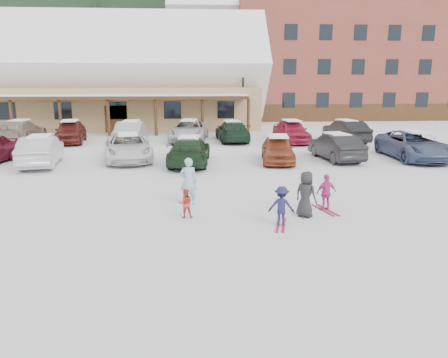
{
  "coord_description": "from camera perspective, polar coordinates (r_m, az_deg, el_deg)",
  "views": [
    {
      "loc": [
        -0.71,
        -13.35,
        4.31
      ],
      "look_at": [
        0.3,
        1.0,
        1.0
      ],
      "focal_mm": 35.0,
      "sensor_mm": 36.0,
      "label": 1
    }
  ],
  "objects": [
    {
      "name": "parked_car_12",
      "position": [
        30.63,
        8.8,
        6.16
      ],
      "size": [
        2.16,
        4.65,
        1.54
      ],
      "primitive_type": "imported",
      "rotation": [
        0.0,
        0.0,
        0.08
      ],
      "color": "#AB1E3D",
      "rests_on": "ground"
    },
    {
      "name": "parked_car_1",
      "position": [
        23.96,
        -22.8,
        3.41
      ],
      "size": [
        2.24,
        4.78,
        1.52
      ],
      "primitive_type": "imported",
      "rotation": [
        0.0,
        0.0,
        3.28
      ],
      "color": "#B6B7BC",
      "rests_on": "ground"
    },
    {
      "name": "parked_car_4",
      "position": [
        23.21,
        7.03,
        3.9
      ],
      "size": [
        2.16,
        4.28,
        1.4
      ],
      "primitive_type": "imported",
      "rotation": [
        0.0,
        0.0,
        -0.13
      ],
      "color": "#984527",
      "rests_on": "ground"
    },
    {
      "name": "skis_child_magenta",
      "position": [
        15.05,
        13.1,
        -3.98
      ],
      "size": [
        0.53,
        1.41,
        0.03
      ],
      "primitive_type": "cube",
      "rotation": [
        0.0,
        0.0,
        3.38
      ],
      "color": "#A2173E",
      "rests_on": "ground"
    },
    {
      "name": "parked_car_3",
      "position": [
        22.48,
        -4.55,
        3.7
      ],
      "size": [
        2.36,
        5.04,
        1.42
      ],
      "primitive_type": "imported",
      "rotation": [
        0.0,
        0.0,
        3.06
      ],
      "color": "#19311A",
      "rests_on": "ground"
    },
    {
      "name": "conifer_3",
      "position": [
        57.75,
        2.73,
        13.73
      ],
      "size": [
        3.96,
        3.96,
        9.18
      ],
      "color": "black",
      "rests_on": "ground"
    },
    {
      "name": "parked_car_6",
      "position": [
        26.12,
        23.5,
        4.07
      ],
      "size": [
        2.64,
        5.54,
        1.52
      ],
      "primitive_type": "imported",
      "rotation": [
        0.0,
        0.0,
        -0.02
      ],
      "color": "#425174",
      "rests_on": "ground"
    },
    {
      "name": "toddler_red",
      "position": [
        13.86,
        -5.04,
        -3.19
      ],
      "size": [
        0.46,
        0.36,
        0.94
      ],
      "primitive_type": "imported",
      "rotation": [
        0.0,
        0.0,
        3.14
      ],
      "color": "#B8382F",
      "rests_on": "ground"
    },
    {
      "name": "parked_car_7",
      "position": [
        33.02,
        -25.1,
        5.61
      ],
      "size": [
        2.28,
        5.45,
        1.57
      ],
      "primitive_type": "imported",
      "rotation": [
        0.0,
        0.0,
        3.13
      ],
      "color": "gray",
      "rests_on": "ground"
    },
    {
      "name": "child_navy",
      "position": [
        13.15,
        7.52,
        -3.53
      ],
      "size": [
        0.87,
        0.63,
        1.21
      ],
      "primitive_type": "imported",
      "rotation": [
        0.0,
        0.0,
        2.89
      ],
      "color": "#1B1C40",
      "rests_on": "ground"
    },
    {
      "name": "parked_car_9",
      "position": [
        30.28,
        -11.98,
        5.97
      ],
      "size": [
        1.73,
        4.75,
        1.56
      ],
      "primitive_type": "imported",
      "rotation": [
        0.0,
        0.0,
        3.12
      ],
      "color": "#A09FA4",
      "rests_on": "ground"
    },
    {
      "name": "parked_car_11",
      "position": [
        30.86,
        1.08,
        6.26
      ],
      "size": [
        2.29,
        5.04,
        1.43
      ],
      "primitive_type": "imported",
      "rotation": [
        0.0,
        0.0,
        3.2
      ],
      "color": "#183020",
      "rests_on": "ground"
    },
    {
      "name": "adult_skier",
      "position": [
        15.21,
        -4.66,
        -0.3
      ],
      "size": [
        0.62,
        0.42,
        1.67
      ],
      "primitive_type": "imported",
      "rotation": [
        0.0,
        0.0,
        3.18
      ],
      "color": "#94ADCD",
      "rests_on": "ground"
    },
    {
      "name": "parked_car_10",
      "position": [
        31.25,
        -4.59,
        6.34
      ],
      "size": [
        3.03,
        5.55,
        1.48
      ],
      "primitive_type": "imported",
      "rotation": [
        0.0,
        0.0,
        -0.11
      ],
      "color": "silver",
      "rests_on": "ground"
    },
    {
      "name": "alpine_hotel",
      "position": [
        53.66,
        12.79,
        17.26
      ],
      "size": [
        31.48,
        14.01,
        21.48
      ],
      "color": "brown",
      "rests_on": "ground"
    },
    {
      "name": "child_magenta",
      "position": [
        14.89,
        13.22,
        -1.74
      ],
      "size": [
        0.78,
        0.47,
        1.25
      ],
      "primitive_type": "imported",
      "rotation": [
        0.0,
        0.0,
        3.38
      ],
      "color": "#C43786",
      "rests_on": "ground"
    },
    {
      "name": "forested_hillside",
      "position": [
        99.45,
        -3.83,
        21.41
      ],
      "size": [
        300.0,
        70.0,
        38.0
      ],
      "primitive_type": "cube",
      "color": "black",
      "rests_on": "ground"
    },
    {
      "name": "day_lodge",
      "position": [
        42.14,
        -15.72,
        11.98
      ],
      "size": [
        29.12,
        12.5,
        10.38
      ],
      "color": "tan",
      "rests_on": "ground"
    },
    {
      "name": "parked_car_8",
      "position": [
        31.9,
        -19.43,
        5.85
      ],
      "size": [
        2.39,
        4.72,
        1.54
      ],
      "primitive_type": "imported",
      "rotation": [
        0.0,
        0.0,
        0.13
      ],
      "color": "maroon",
      "rests_on": "ground"
    },
    {
      "name": "lamp_post",
      "position": [
        37.92,
        2.49,
        11.26
      ],
      "size": [
        0.5,
        0.25,
        5.61
      ],
      "color": "black",
      "rests_on": "ground"
    },
    {
      "name": "skis_child_navy",
      "position": [
        13.33,
        7.44,
        -5.96
      ],
      "size": [
        0.54,
        1.41,
        0.03
      ],
      "primitive_type": "cube",
      "rotation": [
        0.0,
        0.0,
        2.89
      ],
      "color": "#A2173E",
      "rests_on": "ground"
    },
    {
      "name": "conifer_4",
      "position": [
        68.79,
        27.08,
        13.44
      ],
      "size": [
        5.06,
        5.06,
        11.73
      ],
      "color": "black",
      "rests_on": "ground"
    },
    {
      "name": "ground",
      "position": [
        14.05,
        -0.94,
        -4.91
      ],
      "size": [
        160.0,
        160.0,
        0.0
      ],
      "primitive_type": "plane",
      "color": "silver",
      "rests_on": "ground"
    },
    {
      "name": "parked_car_5",
      "position": [
        24.46,
        14.4,
        4.1
      ],
      "size": [
        2.04,
        4.5,
        1.43
      ],
      "primitive_type": "imported",
      "rotation": [
        0.0,
        0.0,
        3.26
      ],
      "color": "black",
      "rests_on": "ground"
    },
    {
      "name": "parked_car_2",
      "position": [
        24.06,
        -12.39,
        4.07
      ],
      "size": [
        3.21,
        5.51,
        1.44
      ],
      "primitive_type": "imported",
      "rotation": [
        0.0,
        0.0,
        0.17
      ],
      "color": "white",
      "rests_on": "ground"
    },
    {
      "name": "parked_car_13",
      "position": [
        31.7,
        15.64,
        6.04
      ],
      "size": [
        2.14,
        4.77,
        1.52
      ],
      "primitive_type": "imported",
      "rotation": [
        0.0,
        0.0,
        3.26
      ],
      "color": "black",
      "rests_on": "ground"
    },
    {
      "name": "bystander_dark",
      "position": [
        14.06,
        10.63,
        -1.97
      ],
      "size": [
        0.85,
        0.85,
        1.49
      ],
      "primitive_type": "imported",
      "rotation": [
        0.0,
        0.0,
        2.35
      ],
      "color": "#252426",
      "rests_on": "ground"
    }
  ]
}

